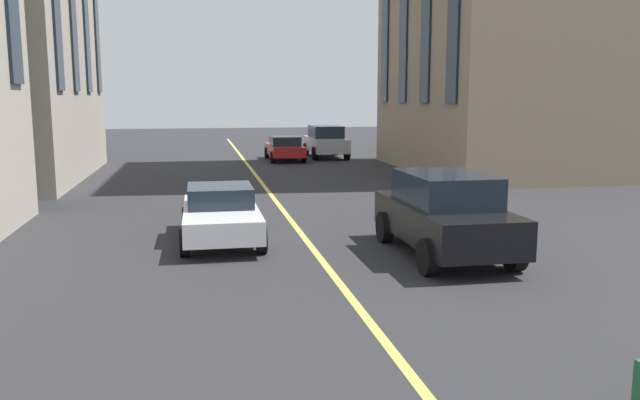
{
  "coord_description": "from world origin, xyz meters",
  "views": [
    {
      "loc": [
        3.83,
        2.64,
        3.56
      ],
      "look_at": [
        17.52,
        0.03,
        1.35
      ],
      "focal_mm": 36.46,
      "sensor_mm": 36.0,
      "label": 1
    }
  ],
  "objects_px": {
    "car_red_oncoming": "(285,148)",
    "car_white_parked_b": "(221,213)",
    "car_silver_far": "(326,141)",
    "car_black_near": "(445,213)"
  },
  "relations": [
    {
      "from": "car_black_near",
      "to": "car_red_oncoming",
      "type": "bearing_deg",
      "value": 1.38
    },
    {
      "from": "car_red_oncoming",
      "to": "car_white_parked_b",
      "type": "relative_size",
      "value": 1.0
    },
    {
      "from": "car_silver_far",
      "to": "car_red_oncoming",
      "type": "bearing_deg",
      "value": 116.67
    },
    {
      "from": "car_black_near",
      "to": "car_white_parked_b",
      "type": "relative_size",
      "value": 1.07
    },
    {
      "from": "car_red_oncoming",
      "to": "car_silver_far",
      "type": "xyz_separation_m",
      "value": [
        1.32,
        -2.63,
        0.27
      ]
    },
    {
      "from": "car_silver_far",
      "to": "car_black_near",
      "type": "height_order",
      "value": "same"
    },
    {
      "from": "car_silver_far",
      "to": "car_black_near",
      "type": "bearing_deg",
      "value": 175.07
    },
    {
      "from": "car_red_oncoming",
      "to": "car_white_parked_b",
      "type": "height_order",
      "value": "same"
    },
    {
      "from": "car_silver_far",
      "to": "car_white_parked_b",
      "type": "height_order",
      "value": "car_silver_far"
    },
    {
      "from": "car_white_parked_b",
      "to": "car_silver_far",
      "type": "bearing_deg",
      "value": -17.87
    }
  ]
}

